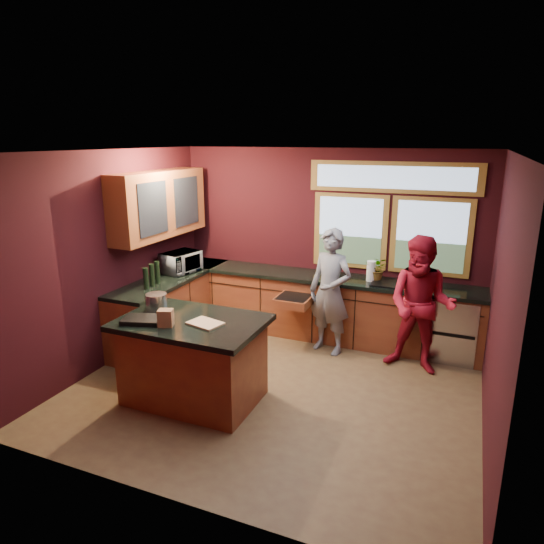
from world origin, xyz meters
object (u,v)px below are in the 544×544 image
Objects in this scene: island at (193,360)px; cutting_board at (205,323)px; person_red at (421,305)px; stock_pot at (156,301)px; person_grey at (330,292)px.

cutting_board reaches higher than island.
island is at bearing -135.62° from person_red.
person_red is 2.66m from cutting_board.
stock_pot is (-0.55, 0.15, 0.56)m from island.
island is 0.52m from cutting_board.
person_grey is 4.87× the size of cutting_board.
person_grey reaches higher than island.
person_red is (1.18, -0.13, 0.01)m from person_grey.
person_grey is at bearing 65.89° from cutting_board.
island is 2.12m from person_grey.
person_grey reaches higher than cutting_board.
person_grey is at bearing -179.04° from person_red.
island is 0.80m from stock_pot.
person_red is at bearing 11.05° from person_grey.
person_grey is 2.04m from cutting_board.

